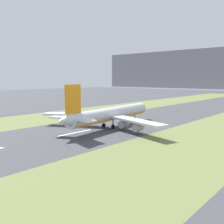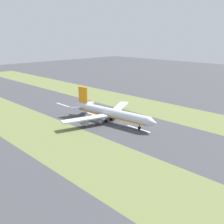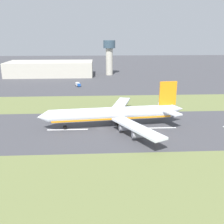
# 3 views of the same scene
# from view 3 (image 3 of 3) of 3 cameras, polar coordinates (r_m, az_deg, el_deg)

# --- Properties ---
(ground_plane) EXTENTS (800.00, 800.00, 0.00)m
(ground_plane) POSITION_cam_3_polar(r_m,az_deg,el_deg) (117.58, -2.35, -3.71)
(ground_plane) COLOR #424247
(grass_median_west) EXTENTS (40.00, 600.00, 0.01)m
(grass_median_west) POSITION_cam_3_polar(r_m,az_deg,el_deg) (77.07, -1.84, -15.51)
(grass_median_west) COLOR olive
(grass_median_west) RESTS_ON ground
(grass_median_east) EXTENTS (40.00, 600.00, 0.01)m
(grass_median_east) POSITION_cam_3_polar(r_m,az_deg,el_deg) (160.50, -2.58, 1.92)
(grass_median_east) COLOR olive
(grass_median_east) RESTS_ON ground
(centreline_dash_mid) EXTENTS (1.20, 18.00, 0.01)m
(centreline_dash_mid) POSITION_cam_3_polar(r_m,az_deg,el_deg) (120.44, 9.64, -3.44)
(centreline_dash_mid) COLOR silver
(centreline_dash_mid) RESTS_ON ground
(centreline_dash_far) EXTENTS (1.20, 18.00, 0.01)m
(centreline_dash_far) POSITION_cam_3_polar(r_m,az_deg,el_deg) (118.40, -9.66, -3.80)
(centreline_dash_far) COLOR silver
(centreline_dash_far) RESTS_ON ground
(airplane_main_jet) EXTENTS (63.75, 67.20, 20.20)m
(airplane_main_jet) POSITION_cam_3_polar(r_m,az_deg,el_deg) (118.84, 0.91, -0.41)
(airplane_main_jet) COLOR silver
(airplane_main_jet) RESTS_ON ground
(terminal_building) EXTENTS (36.00, 83.93, 14.12)m
(terminal_building) POSITION_cam_3_polar(r_m,az_deg,el_deg) (272.39, -13.26, 9.17)
(terminal_building) COLOR #BCB7A8
(terminal_building) RESTS_ON ground
(control_tower) EXTENTS (12.00, 12.00, 34.33)m
(control_tower) POSITION_cam_3_polar(r_m,az_deg,el_deg) (269.57, -0.60, 12.55)
(control_tower) COLOR #BCB7A8
(control_tower) RESTS_ON ground
(service_truck) EXTENTS (6.36, 4.64, 3.10)m
(service_truck) POSITION_cam_3_polar(r_m,az_deg,el_deg) (213.18, -7.42, 5.99)
(service_truck) COLOR #1E51B2
(service_truck) RESTS_ON ground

